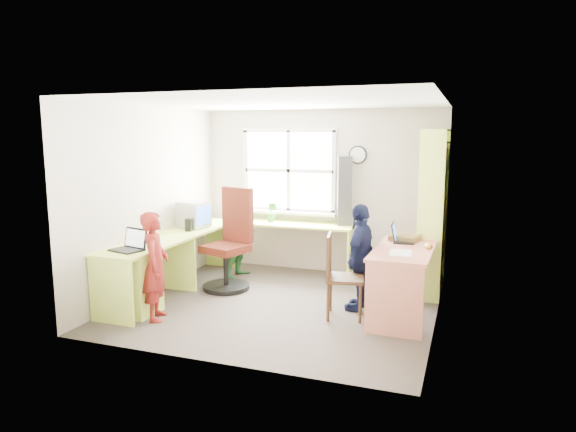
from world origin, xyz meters
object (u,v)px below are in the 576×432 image
object	(u,v)px
person_red	(155,266)
person_green	(241,237)
laptop_right	(400,237)
crt_monitor	(194,214)
wooden_chair	(339,273)
person_navy	(360,257)
potted_plant	(272,212)
right_desk	(404,267)
cd_tower	(344,191)
laptop_left	(130,245)
l_desk	(174,264)
bookshelf	(433,216)
swivel_chair	(230,246)

from	to	relation	value
person_red	person_green	world-z (taller)	person_red
laptop_right	crt_monitor	bearing A→B (deg)	83.27
wooden_chair	laptop_right	xyz separation A→B (m)	(0.59, 0.62, 0.33)
crt_monitor	person_navy	distance (m)	2.51
potted_plant	laptop_right	bearing A→B (deg)	-25.68
wooden_chair	right_desk	bearing A→B (deg)	11.30
right_desk	cd_tower	size ratio (longest dim) A/B	1.39
person_green	person_navy	xyz separation A→B (m)	(1.91, -0.83, 0.05)
laptop_left	person_green	world-z (taller)	person_green
l_desk	person_navy	world-z (taller)	person_navy
l_desk	crt_monitor	size ratio (longest dim) A/B	6.64
person_red	laptop_right	bearing A→B (deg)	-84.50
right_desk	person_red	size ratio (longest dim) A/B	1.13
person_red	bookshelf	bearing A→B (deg)	-76.47
right_desk	laptop_left	distance (m)	3.08
swivel_chair	laptop_left	size ratio (longest dim) A/B	3.25
potted_plant	person_green	size ratio (longest dim) A/B	0.25
potted_plant	person_red	size ratio (longest dim) A/B	0.24
laptop_right	laptop_left	bearing A→B (deg)	111.57
l_desk	person_red	distance (m)	0.67
cd_tower	laptop_right	bearing A→B (deg)	-68.13
laptop_right	l_desk	bearing A→B (deg)	102.05
l_desk	laptop_left	distance (m)	0.71
l_desk	right_desk	world-z (taller)	right_desk
right_desk	bookshelf	bearing A→B (deg)	79.19
wooden_chair	person_red	xyz separation A→B (m)	(-1.89, -0.75, 0.09)
swivel_chair	person_red	bearing A→B (deg)	-83.70
bookshelf	person_red	size ratio (longest dim) A/B	1.73
swivel_chair	crt_monitor	distance (m)	0.76
right_desk	crt_monitor	size ratio (longest dim) A/B	3.08
cd_tower	swivel_chair	bearing A→B (deg)	-158.64
bookshelf	person_green	size ratio (longest dim) A/B	1.82
l_desk	cd_tower	size ratio (longest dim) A/B	3.00
swivel_chair	wooden_chair	world-z (taller)	swivel_chair
right_desk	wooden_chair	world-z (taller)	wooden_chair
cd_tower	right_desk	bearing A→B (deg)	-73.35
potted_plant	person_red	distance (m)	2.40
right_desk	cd_tower	distance (m)	1.88
l_desk	person_navy	distance (m)	2.28
l_desk	right_desk	bearing A→B (deg)	8.24
potted_plant	laptop_left	bearing A→B (deg)	-109.63
wooden_chair	potted_plant	distance (m)	2.16
bookshelf	wooden_chair	world-z (taller)	bookshelf
bookshelf	person_navy	world-z (taller)	bookshelf
potted_plant	person_navy	xyz separation A→B (m)	(1.59, -1.25, -0.27)
laptop_left	person_navy	bearing A→B (deg)	38.14
swivel_chair	cd_tower	size ratio (longest dim) A/B	1.36
person_red	person_navy	xyz separation A→B (m)	(2.06, 1.09, 0.02)
crt_monitor	potted_plant	distance (m)	1.18
l_desk	laptop_left	bearing A→B (deg)	-106.99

